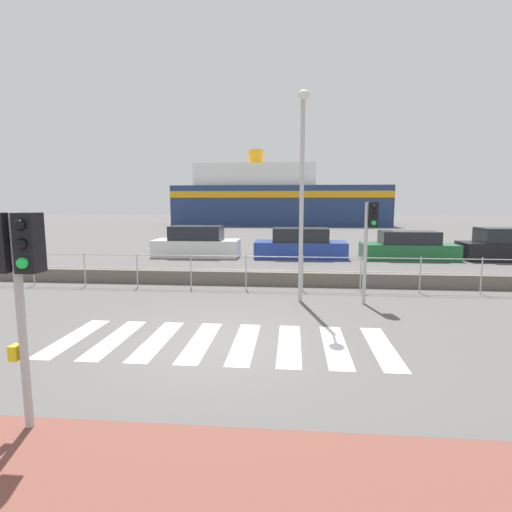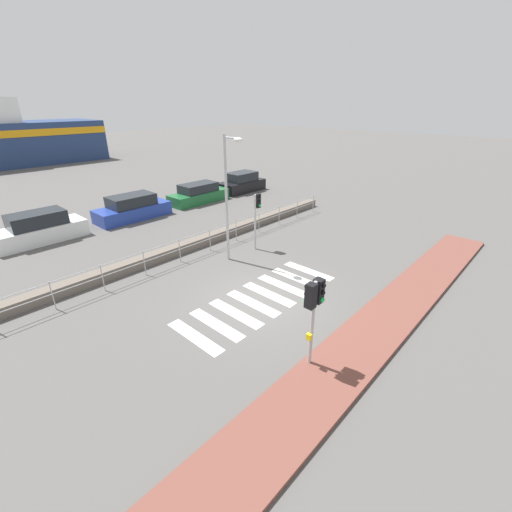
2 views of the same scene
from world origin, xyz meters
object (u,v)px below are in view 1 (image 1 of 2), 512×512
at_px(parked_car_white, 197,243).
at_px(traffic_light_near, 17,265).
at_px(parked_car_blue, 300,245).
at_px(parked_car_green, 408,247).
at_px(parked_car_black, 504,247).
at_px(traffic_light_far, 370,230).
at_px(ferry_boat, 276,200).
at_px(streetlamp, 302,175).

bearing_deg(parked_car_white, traffic_light_near, -83.59).
distance_m(parked_car_blue, parked_car_green, 5.31).
height_order(parked_car_white, parked_car_black, parked_car_white).
xyz_separation_m(traffic_light_near, traffic_light_far, (5.25, 6.82, -0.04)).
height_order(traffic_light_far, ferry_boat, ferry_boat).
xyz_separation_m(traffic_light_near, ferry_boat, (1.06, 45.27, 0.99)).
height_order(ferry_boat, parked_car_white, ferry_boat).
distance_m(traffic_light_near, parked_car_green, 18.33).
relative_size(parked_car_blue, parked_car_green, 1.01).
bearing_deg(parked_car_green, parked_car_white, 180.00).
relative_size(streetlamp, parked_car_green, 1.24).
relative_size(traffic_light_far, parked_car_white, 0.64).
height_order(traffic_light_near, parked_car_white, traffic_light_near).
distance_m(traffic_light_near, ferry_boat, 45.29).
xyz_separation_m(traffic_light_far, parked_car_green, (3.62, 9.14, -1.48)).
bearing_deg(traffic_light_near, parked_car_blue, 77.42).
xyz_separation_m(traffic_light_far, parked_car_white, (-7.05, 9.14, -1.39)).
relative_size(traffic_light_near, parked_car_black, 0.67).
xyz_separation_m(traffic_light_far, parked_car_blue, (-1.69, 9.14, -1.43)).
distance_m(ferry_boat, parked_car_blue, 29.51).
distance_m(traffic_light_far, parked_car_black, 12.33).
bearing_deg(streetlamp, ferry_boat, 93.46).
bearing_deg(traffic_light_near, parked_car_white, 96.41).
bearing_deg(ferry_boat, traffic_light_far, -83.77).
xyz_separation_m(ferry_boat, parked_car_black, (12.34, -29.31, -2.43)).
xyz_separation_m(traffic_light_far, parked_car_black, (8.15, 9.14, -1.40)).
relative_size(traffic_light_near, streetlamp, 0.48).
bearing_deg(ferry_boat, streetlamp, -86.54).
height_order(parked_car_white, parked_car_blue, parked_car_white).
xyz_separation_m(streetlamp, parked_car_white, (-5.18, 9.24, -2.86)).
bearing_deg(parked_car_black, traffic_light_near, -130.01).
xyz_separation_m(parked_car_white, parked_car_green, (10.67, 0.00, -0.08)).
relative_size(traffic_light_far, parked_car_blue, 0.61).
bearing_deg(traffic_light_far, parked_car_black, 48.31).
bearing_deg(traffic_light_near, parked_car_green, 60.93).
relative_size(ferry_boat, parked_car_white, 5.78).
bearing_deg(traffic_light_far, streetlamp, -177.11).
distance_m(traffic_light_near, parked_car_blue, 16.42).
height_order(parked_car_white, parked_car_green, parked_car_white).
bearing_deg(parked_car_blue, streetlamp, -91.07).
bearing_deg(streetlamp, traffic_light_far, 2.89).
distance_m(ferry_boat, parked_car_white, 29.54).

